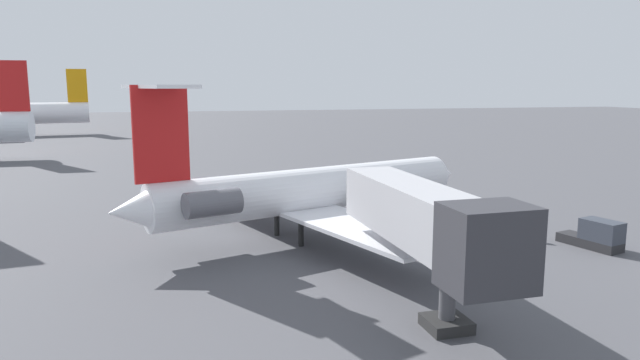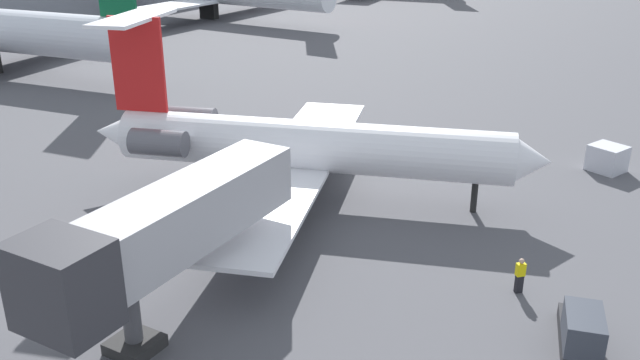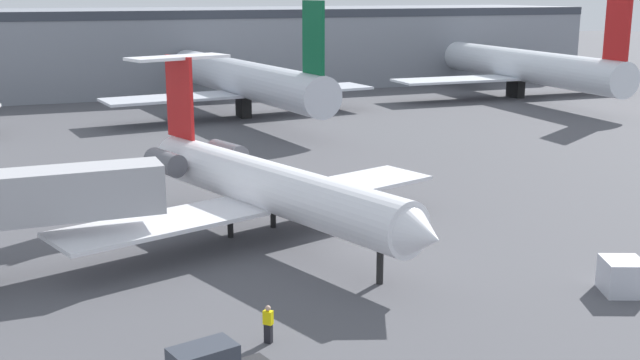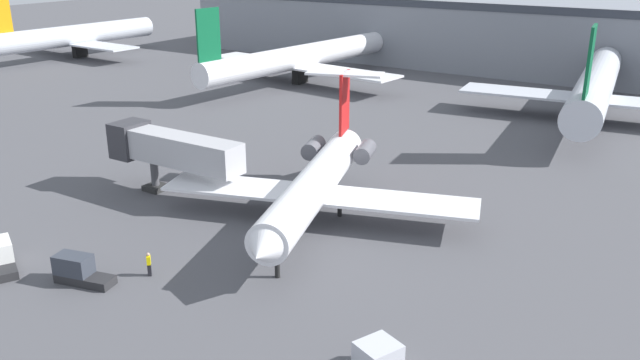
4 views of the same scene
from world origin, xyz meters
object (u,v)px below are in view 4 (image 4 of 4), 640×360
ground_crew_marshaller (149,264)px  cargo_container_uld (378,358)px  jet_bridge (167,148)px  baggage_tug_lead (79,271)px  baggage_tug_trailing (2,257)px  regional_jet (317,181)px  parked_airliner_west_end (77,36)px  parked_airliner_west_mid (299,58)px  parked_airliner_centre (595,86)px

ground_crew_marshaller → cargo_container_uld: (17.96, -0.99, -0.00)m
jet_bridge → baggage_tug_lead: bearing=-65.8°
jet_bridge → baggage_tug_trailing: (0.59, -16.52, -3.44)m
regional_jet → jet_bridge: regional_jet is taller
parked_airliner_west_end → parked_airliner_west_mid: parked_airliner_west_end is taller
parked_airliner_west_end → parked_airliner_west_mid: (50.34, 2.70, -0.13)m
parked_airliner_west_end → parked_airliner_west_mid: size_ratio=0.82×
parked_airliner_west_mid → parked_airliner_centre: (44.13, 0.76, 0.31)m
cargo_container_uld → parked_airliner_centre: (-2.02, 60.01, 3.57)m
regional_jet → parked_airliner_west_mid: 54.80m
ground_crew_marshaller → parked_airliner_centre: size_ratio=0.04×
jet_bridge → parked_airliner_centre: (25.88, 47.21, 0.15)m
baggage_tug_trailing → cargo_container_uld: 27.56m
baggage_tug_lead → baggage_tug_trailing: bearing=-166.0°
baggage_tug_lead → parked_airliner_west_mid: (-24.99, 61.44, 3.27)m
regional_jet → ground_crew_marshaller: (-4.24, -14.09, -2.48)m
baggage_tug_lead → baggage_tug_trailing: (-6.15, -1.53, 0.00)m
jet_bridge → cargo_container_uld: 30.88m
jet_bridge → baggage_tug_trailing: 16.88m
cargo_container_uld → parked_airliner_west_mid: size_ratio=0.06×
cargo_container_uld → parked_airliner_west_mid: (-46.14, 59.25, 3.25)m
jet_bridge → parked_airliner_west_mid: bearing=111.4°
baggage_tug_lead → parked_airliner_centre: (19.13, 62.20, 3.58)m
cargo_container_uld → parked_airliner_centre: parked_airliner_centre is taller
regional_jet → jet_bridge: size_ratio=1.94×
regional_jet → baggage_tug_lead: 18.97m
baggage_tug_trailing → ground_crew_marshaller: bearing=26.7°
ground_crew_marshaller → parked_airliner_west_mid: bearing=115.8°
baggage_tug_lead → cargo_container_uld: baggage_tug_lead is taller
ground_crew_marshaller → parked_airliner_centre: parked_airliner_centre is taller
regional_jet → baggage_tug_trailing: bearing=-125.9°
ground_crew_marshaller → baggage_tug_lead: size_ratio=0.40×
baggage_tug_trailing → parked_airliner_west_end: (-69.18, 60.27, 3.40)m
baggage_tug_lead → parked_airliner_west_end: parked_airliner_west_end is taller
parked_airliner_centre → regional_jet: bearing=-104.6°
parked_airliner_west_end → parked_airliner_centre: (94.47, 3.46, 0.19)m
jet_bridge → baggage_tug_lead: (6.74, -14.99, -3.44)m
baggage_tug_trailing → baggage_tug_lead: bearing=14.0°
regional_jet → parked_airliner_centre: size_ratio=0.67×
baggage_tug_lead → baggage_tug_trailing: 6.34m
baggage_tug_trailing → parked_airliner_west_end: bearing=138.9°
baggage_tug_lead → parked_airliner_west_mid: bearing=112.1°
baggage_tug_trailing → parked_airliner_centre: (25.29, 63.73, 3.58)m
jet_bridge → parked_airliner_centre: size_ratio=0.35×
jet_bridge → parked_airliner_west_end: (-68.59, 43.75, -0.04)m
parked_airliner_west_end → baggage_tug_trailing: bearing=-41.1°
ground_crew_marshaller → jet_bridge: bearing=130.1°
regional_jet → cargo_container_uld: bearing=-47.7°
baggage_tug_lead → cargo_container_uld: bearing=5.9°
ground_crew_marshaller → baggage_tug_trailing: baggage_tug_trailing is taller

